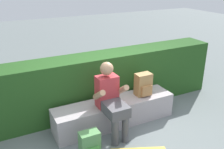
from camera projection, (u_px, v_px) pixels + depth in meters
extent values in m
plane|color=slate|center=(127.00, 136.00, 4.08)|extent=(24.00, 24.00, 0.00)
cube|color=#A2999C|center=(115.00, 112.00, 4.37)|extent=(2.13, 0.49, 0.43)
cube|color=#B73338|center=(107.00, 91.00, 4.05)|extent=(0.34, 0.22, 0.52)
sphere|color=tan|center=(107.00, 69.00, 3.91)|extent=(0.21, 0.21, 0.21)
cube|color=#4C4C51|center=(116.00, 109.00, 3.86)|extent=(0.32, 0.40, 0.17)
cylinder|color=#4C4C51|center=(115.00, 133.00, 3.81)|extent=(0.11, 0.11, 0.43)
cylinder|color=#4C4C51|center=(125.00, 129.00, 3.89)|extent=(0.11, 0.11, 0.43)
cylinder|color=tan|center=(99.00, 95.00, 3.84)|extent=(0.09, 0.33, 0.27)
cylinder|color=tan|center=(122.00, 90.00, 4.01)|extent=(0.09, 0.33, 0.27)
cube|color=#A37A47|center=(143.00, 84.00, 4.45)|extent=(0.28, 0.18, 0.40)
cube|color=#A07040|center=(147.00, 91.00, 4.38)|extent=(0.20, 0.05, 0.18)
cube|color=#51894C|center=(90.00, 144.00, 3.58)|extent=(0.28, 0.18, 0.40)
cube|color=#224B1B|center=(91.00, 84.00, 4.69)|extent=(5.14, 0.57, 1.08)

